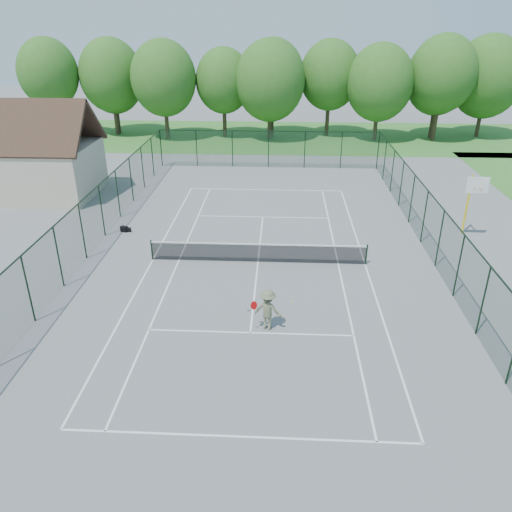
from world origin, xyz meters
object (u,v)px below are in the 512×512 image
object	(u,v)px
tennis_net	(258,252)
sports_bag_a	(124,229)
tennis_player	(268,310)
basketball_goal	(473,194)

from	to	relation	value
tennis_net	sports_bag_a	world-z (taller)	tennis_net
tennis_player	basketball_goal	bearing A→B (deg)	41.99
basketball_goal	tennis_player	bearing A→B (deg)	-138.01
tennis_player	tennis_net	bearing A→B (deg)	96.47
tennis_net	sports_bag_a	distance (m)	8.85
basketball_goal	tennis_net	bearing A→B (deg)	-161.54
sports_bag_a	tennis_player	size ratio (longest dim) A/B	0.22
sports_bag_a	tennis_player	distance (m)	13.04
tennis_net	tennis_player	world-z (taller)	tennis_player
basketball_goal	sports_bag_a	world-z (taller)	basketball_goal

